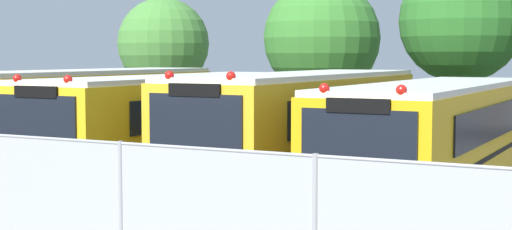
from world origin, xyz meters
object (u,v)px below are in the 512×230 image
school_bus_3 (436,133)px  tree_0 (162,43)px  school_bus_1 (175,119)px  tree_1 (321,37)px  school_bus_2 (304,122)px  school_bus_0 (83,112)px  tree_2 (465,22)px

school_bus_3 → tree_0: 18.89m
school_bus_1 → tree_1: 10.72m
school_bus_2 → tree_1: bearing=-69.3°
school_bus_0 → school_bus_1: school_bus_0 is taller
school_bus_2 → tree_2: tree_2 is taller
school_bus_0 → school_bus_1: size_ratio=1.06×
school_bus_0 → tree_2: tree_2 is taller
school_bus_2 → tree_1: 11.09m
school_bus_0 → school_bus_2: school_bus_0 is taller
school_bus_1 → tree_1: bearing=-88.2°
school_bus_1 → tree_1: (-0.25, 10.45, 2.39)m
school_bus_2 → tree_0: (-11.68, 10.90, 2.17)m
school_bus_2 → tree_1: (-3.82, 10.15, 2.34)m
school_bus_0 → tree_1: (3.12, 10.13, 2.34)m
tree_2 → school_bus_2: bearing=-104.0°
tree_2 → school_bus_3: bearing=-81.4°
school_bus_0 → tree_1: tree_1 is taller
tree_2 → tree_1: bearing=161.4°
school_bus_0 → tree_2: (8.99, 8.15, 2.70)m
tree_0 → school_bus_2: bearing=-43.0°
school_bus_1 → school_bus_2: 3.59m
tree_0 → tree_1: (7.86, -0.76, 0.17)m
school_bus_0 → tree_2: 12.43m
school_bus_1 → tree_2: tree_2 is taller
school_bus_0 → school_bus_2: bearing=178.6°
tree_0 → tree_1: size_ratio=0.94×
tree_0 → tree_2: bearing=-11.3°
school_bus_3 → tree_2: (-1.29, 8.51, 2.79)m
school_bus_3 → tree_1: size_ratio=1.69×
tree_1 → tree_2: tree_2 is taller
school_bus_0 → school_bus_1: 3.39m
school_bus_0 → tree_0: bearing=-67.8°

